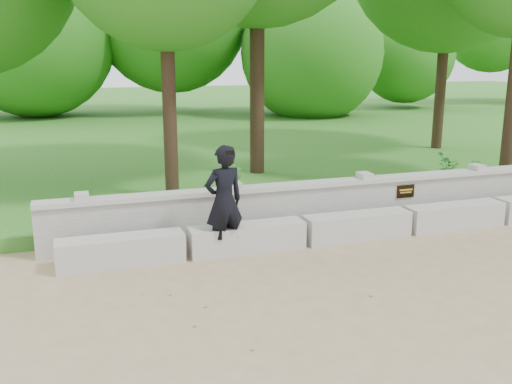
% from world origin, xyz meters
% --- Properties ---
extents(ground, '(80.00, 80.00, 0.00)m').
position_xyz_m(ground, '(0.00, 0.00, 0.00)').
color(ground, tan).
rests_on(ground, ground).
extents(lawn, '(40.00, 22.00, 0.25)m').
position_xyz_m(lawn, '(0.00, 14.00, 0.12)').
color(lawn, '#2F581B').
rests_on(lawn, ground).
extents(concrete_bench, '(11.90, 0.45, 0.45)m').
position_xyz_m(concrete_bench, '(0.00, 1.90, 0.22)').
color(concrete_bench, beige).
rests_on(concrete_bench, ground).
extents(parapet_wall, '(12.50, 0.35, 0.90)m').
position_xyz_m(parapet_wall, '(0.00, 2.60, 0.46)').
color(parapet_wall, '#B6B3AC').
rests_on(parapet_wall, ground).
extents(man_main, '(0.73, 0.66, 1.78)m').
position_xyz_m(man_main, '(-3.41, 1.80, 0.89)').
color(man_main, black).
rests_on(man_main, ground).
extents(shrub_a, '(0.39, 0.33, 0.62)m').
position_xyz_m(shrub_a, '(-2.32, 4.82, 0.56)').
color(shrub_a, '#277126').
rests_on(shrub_a, lawn).
extents(shrub_b, '(0.42, 0.43, 0.61)m').
position_xyz_m(shrub_b, '(2.77, 3.52, 0.56)').
color(shrub_b, '#277126').
rests_on(shrub_b, lawn).
extents(shrub_c, '(0.79, 0.77, 0.66)m').
position_xyz_m(shrub_c, '(2.65, 4.33, 0.58)').
color(shrub_c, '#277126').
rests_on(shrub_c, lawn).
extents(shrub_d, '(0.38, 0.38, 0.51)m').
position_xyz_m(shrub_d, '(-3.26, 3.60, 0.51)').
color(shrub_d, '#277126').
rests_on(shrub_d, lawn).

